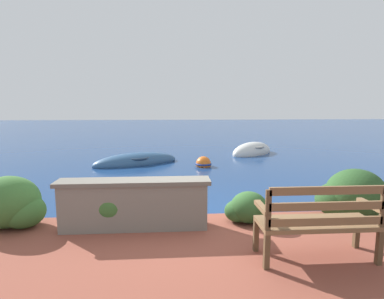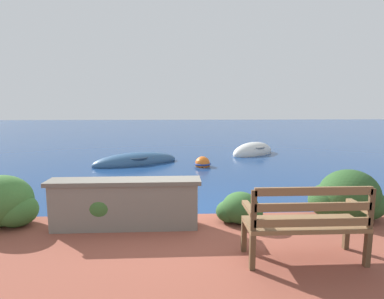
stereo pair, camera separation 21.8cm
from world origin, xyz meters
name	(u,v)px [view 1 (the left image)]	position (x,y,z in m)	size (l,w,h in m)	color
ground_plane	(187,227)	(0.00, 0.00, 0.00)	(80.00, 80.00, 0.00)	navy
park_bench	(318,220)	(1.43, -1.58, 0.70)	(1.37, 0.48, 0.93)	brown
stone_wall	(134,204)	(-0.80, -0.51, 0.59)	(2.20, 0.39, 0.73)	slate
hedge_clump_far_left	(8,205)	(-2.68, -0.32, 0.55)	(1.13, 0.81, 0.77)	#38662D
hedge_clump_left	(112,205)	(-1.16, -0.33, 0.52)	(1.02, 0.73, 0.69)	#38662D
hedge_clump_centre	(248,209)	(0.92, -0.40, 0.43)	(0.71, 0.51, 0.48)	#2D5628
hedge_clump_right	(354,196)	(2.67, -0.30, 0.56)	(1.17, 0.84, 0.79)	#284C23
rowboat_nearest	(136,162)	(-1.50, 5.65, 0.06)	(3.14, 2.21, 0.69)	#2D517A
rowboat_mid	(252,152)	(3.14, 7.54, 0.07)	(2.39, 2.17, 0.88)	silver
mooring_buoy	(203,164)	(0.80, 5.04, 0.09)	(0.56, 0.56, 0.51)	orange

